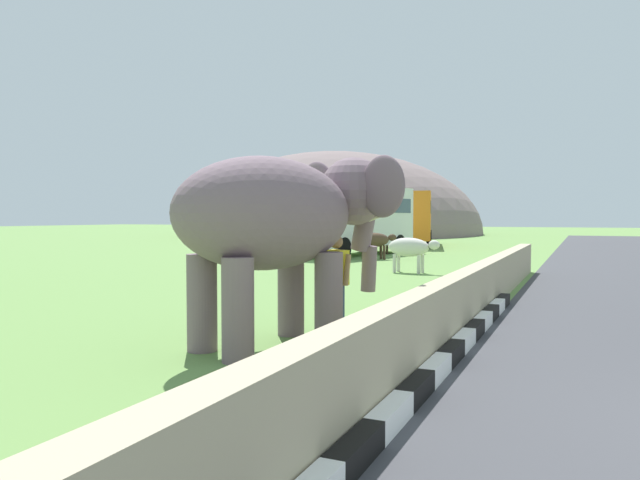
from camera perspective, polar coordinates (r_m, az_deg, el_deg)
striped_curb at (r=6.08m, az=8.14°, el=-15.37°), size 16.20×0.20×0.24m
barrier_parapet at (r=8.27m, az=10.73°, el=-7.93°), size 28.00×0.36×1.00m
elephant at (r=9.03m, az=-3.36°, el=2.24°), size 4.05×3.17×2.97m
person_handler at (r=9.92m, az=1.57°, el=-3.71°), size 0.38×0.63×1.66m
bus_white at (r=29.98m, az=3.27°, el=2.50°), size 8.39×4.26×3.50m
bus_orange at (r=40.02m, az=8.91°, el=2.43°), size 9.88×4.66×3.50m
cow_near at (r=20.67m, az=8.71°, el=-0.77°), size 0.77×1.92×1.23m
cow_mid at (r=30.54m, az=5.88°, el=0.23°), size 1.90×0.69×1.23m
cow_far at (r=26.91m, az=5.32°, el=-0.05°), size 1.57×1.69×1.23m
hill_east at (r=65.95m, az=1.87°, el=0.58°), size 38.89×31.11×18.17m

